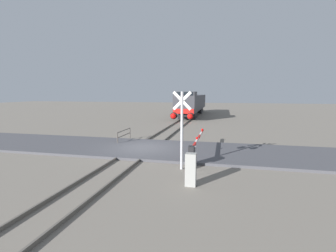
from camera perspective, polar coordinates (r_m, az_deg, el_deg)
The scene contains 9 objects.
ground_plane at distance 16.86m, azimuth -5.76°, elevation -5.50°, with size 160.00×160.00×0.00m, color slate.
rail_track_left at distance 17.08m, azimuth -8.05°, elevation -5.10°, with size 0.08×80.00×0.15m, color #59544C.
rail_track_right at distance 16.63m, azimuth -3.41°, elevation -5.39°, with size 0.08×80.00×0.15m, color #59544C.
road_surface at distance 16.84m, azimuth -5.76°, elevation -5.24°, with size 36.00×5.72×0.15m, color #47474C.
locomotive at distance 41.55m, azimuth 5.66°, elevation 5.35°, with size 2.96×18.72×4.02m.
crossing_signal at distance 12.09m, azimuth 3.26°, elevation 1.03°, with size 1.18×0.33×3.95m.
crossing_gate at distance 13.71m, azimuth 6.26°, elevation -5.24°, with size 0.36×7.00×1.23m.
utility_cabinet at distance 10.32m, azimuth 5.34°, elevation -10.15°, with size 0.44×0.35×1.39m, color #999993.
guard_railing at distance 19.62m, azimuth -10.26°, elevation -1.86°, with size 0.08×2.56×0.95m.
Camera 1 is at (5.31, -15.53, 3.87)m, focal length 26.04 mm.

